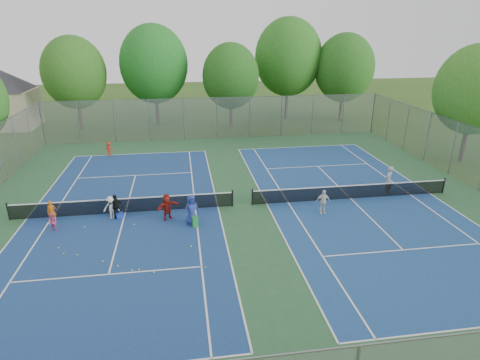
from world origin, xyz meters
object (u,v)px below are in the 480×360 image
(net_right, at_px, (351,192))
(instructor, at_px, (388,180))
(ball_crate, at_px, (120,215))
(ball_hopper, at_px, (195,222))
(net_left, at_px, (125,206))

(net_right, xyz_separation_m, instructor, (2.67, 0.45, 0.49))
(ball_crate, relative_size, ball_hopper, 0.60)
(net_left, height_order, ball_crate, net_left)
(ball_crate, bearing_deg, net_left, 72.17)
(net_left, relative_size, ball_crate, 35.87)
(net_left, xyz_separation_m, ball_crate, (-0.21, -0.66, -0.30))
(ball_crate, xyz_separation_m, instructor, (16.88, 1.10, 0.80))
(ball_crate, xyz_separation_m, ball_hopper, (4.22, -1.72, 0.15))
(ball_crate, distance_m, ball_hopper, 4.56)
(net_left, xyz_separation_m, ball_hopper, (4.01, -2.37, -0.15))
(net_left, distance_m, ball_crate, 0.75)
(net_left, relative_size, instructor, 6.78)
(net_left, relative_size, net_right, 1.00)
(net_left, bearing_deg, net_right, 0.00)
(net_left, distance_m, net_right, 14.00)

